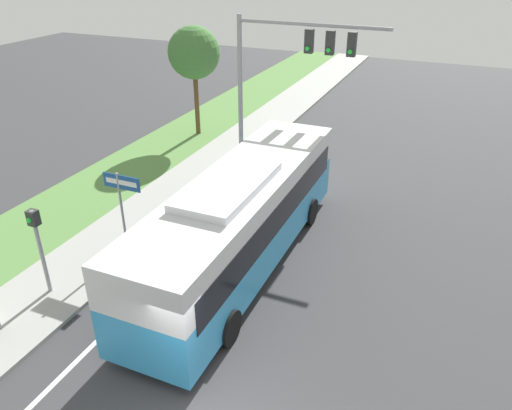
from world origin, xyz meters
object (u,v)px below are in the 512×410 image
object	(u,v)px
bus	(241,216)
pedestrian_signal	(38,238)
street_sign	(122,198)
signal_gantry	(287,62)

from	to	relation	value
bus	pedestrian_signal	bearing A→B (deg)	-141.17
bus	street_sign	xyz separation A→B (m)	(-3.70, -0.89, 0.28)
bus	street_sign	world-z (taller)	bus
signal_gantry	pedestrian_signal	bearing A→B (deg)	-106.28
bus	pedestrian_signal	xyz separation A→B (m)	(-4.49, -3.62, 0.14)
signal_gantry	street_sign	xyz separation A→B (m)	(-2.40, -8.23, -2.79)
bus	signal_gantry	world-z (taller)	signal_gantry
bus	pedestrian_signal	world-z (taller)	bus
signal_gantry	pedestrian_signal	xyz separation A→B (m)	(-3.20, -10.96, -2.92)
bus	pedestrian_signal	distance (m)	5.77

